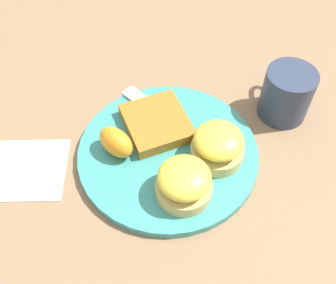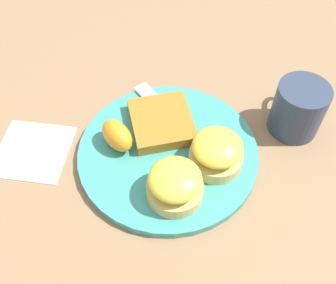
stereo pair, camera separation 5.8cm
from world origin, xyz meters
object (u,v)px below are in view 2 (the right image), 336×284
at_px(orange_wedge, 118,134).
at_px(fork, 171,117).
at_px(hashbrown_patty, 162,122).
at_px(sandwich_benedict_left, 175,184).
at_px(cup, 298,108).
at_px(sandwich_benedict_right, 217,152).

distance_m(orange_wedge, fork, 0.10).
xyz_separation_m(hashbrown_patty, orange_wedge, (-0.04, 0.06, 0.01)).
bearing_deg(hashbrown_patty, fork, -34.19).
distance_m(sandwich_benedict_left, cup, 0.24).
height_order(sandwich_benedict_right, orange_wedge, sandwich_benedict_right).
relative_size(sandwich_benedict_right, hashbrown_patty, 0.78).
relative_size(sandwich_benedict_left, orange_wedge, 1.33).
relative_size(sandwich_benedict_left, hashbrown_patty, 0.78).
distance_m(sandwich_benedict_right, hashbrown_patty, 0.11).
bearing_deg(sandwich_benedict_left, orange_wedge, 51.05).
bearing_deg(orange_wedge, hashbrown_patty, -54.73).
relative_size(orange_wedge, fork, 0.37).
bearing_deg(cup, hashbrown_patty, 101.01).
bearing_deg(hashbrown_patty, cup, -78.99).
bearing_deg(sandwich_benedict_right, sandwich_benedict_left, 139.66).
distance_m(sandwich_benedict_left, hashbrown_patty, 0.13).
xyz_separation_m(hashbrown_patty, cup, (0.04, -0.21, 0.02)).
distance_m(fork, cup, 0.20).
bearing_deg(sandwich_benedict_right, fork, 45.02).
bearing_deg(fork, sandwich_benedict_left, -169.93).
bearing_deg(sandwich_benedict_right, cup, -50.27).
bearing_deg(sandwich_benedict_left, fork, 10.07).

